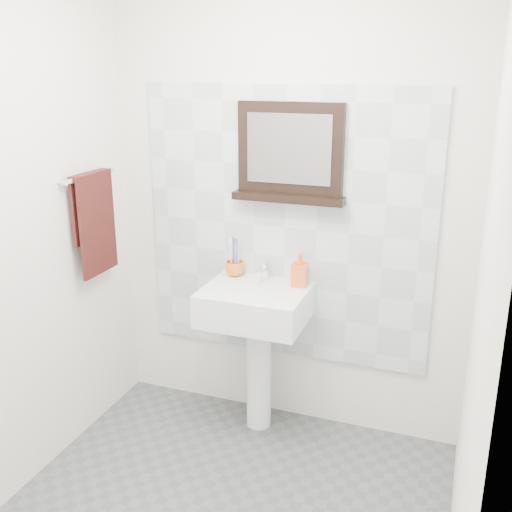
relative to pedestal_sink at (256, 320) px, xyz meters
The scene contains 10 objects.
back_wall 0.62m from the pedestal_sink, 68.24° to the left, with size 2.00×0.01×2.50m, color silver.
right_wall 1.51m from the pedestal_sink, 38.69° to the right, with size 0.01×2.20×2.50m, color silver.
splashback 0.53m from the pedestal_sink, 67.14° to the left, with size 1.60×0.02×1.50m, color silver.
pedestal_sink is the anchor object (origin of this frame).
toothbrush_cup 0.32m from the pedestal_sink, 141.36° to the left, with size 0.11×0.11×0.08m, color orange.
toothbrushes 0.39m from the pedestal_sink, 140.35° to the left, with size 0.05×0.04×0.21m.
soap_dispenser 0.36m from the pedestal_sink, 30.15° to the left, with size 0.08×0.08×0.18m, color red.
framed_mirror 0.90m from the pedestal_sink, 57.20° to the left, with size 0.60×0.11×0.51m.
towel_bar 1.16m from the pedestal_sink, 167.85° to the right, with size 0.07×0.40×0.03m.
hand_towel 1.03m from the pedestal_sink, 167.75° to the right, with size 0.06×0.30×0.55m.
Camera 1 is at (0.94, -1.92, 1.99)m, focal length 42.00 mm.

